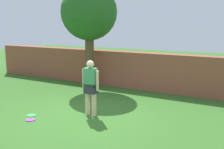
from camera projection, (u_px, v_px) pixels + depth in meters
The scene contains 6 objects.
ground_plane at pixel (88, 115), 8.03m from camera, with size 40.00×40.00×0.00m, color #336623.
brick_wall at pixel (110, 68), 11.90m from camera, with size 12.84×0.50×1.50m, color brown.
tree at pixel (89, 13), 11.09m from camera, with size 2.29×2.29×4.25m.
person at pixel (91, 85), 7.89m from camera, with size 0.54×0.24×1.62m.
frisbee_purple at pixel (30, 120), 7.63m from camera, with size 0.27×0.27×0.02m, color purple.
frisbee_green at pixel (31, 115), 7.99m from camera, with size 0.27×0.27×0.02m, color green.
Camera 1 is at (4.45, -6.29, 2.65)m, focal length 43.87 mm.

